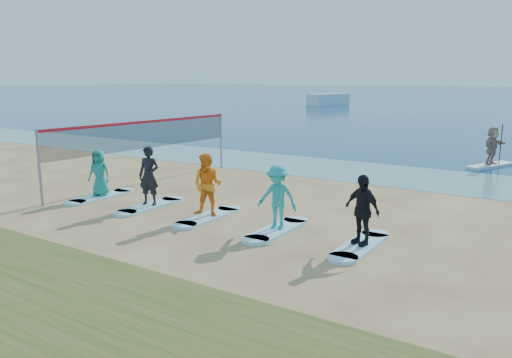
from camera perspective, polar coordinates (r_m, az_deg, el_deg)
The scene contains 16 objects.
ground at distance 13.49m, azimuth -3.94°, elevation -6.09°, with size 600.00×600.00×0.00m, color tan.
shallow_water at distance 22.52m, azimuth 12.37°, elevation 0.78°, with size 600.00×600.00×0.00m, color teal.
volleyball_net at distance 19.83m, azimuth -12.44°, elevation 4.91°, with size 0.52×9.08×2.50m.
paddleboard at distance 25.85m, azimuth 25.23°, elevation 1.41°, with size 0.70×3.00×0.12m, color silver.
paddleboarder at distance 25.72m, azimuth 25.40°, elevation 3.46°, with size 1.63×0.52×1.75m, color tan.
boat_offshore_a at distance 79.85m, azimuth 8.26°, elevation 8.32°, with size 2.41×7.99×1.80m, color silver.
surfboard_0 at distance 18.07m, azimuth -17.31°, elevation -1.93°, with size 0.70×2.20×0.09m, color #A3E8FD.
student_0 at distance 17.90m, azimuth -17.47°, elevation 0.69°, with size 0.78×0.51×1.59m, color #1C8878.
surfboard_1 at distance 16.35m, azimuth -12.00°, elevation -3.03°, with size 0.70×2.20×0.09m, color #A3E8FD.
student_1 at distance 16.14m, azimuth -12.14°, elevation 0.37°, with size 0.69×0.45×1.88m, color black.
surfboard_2 at distance 14.81m, azimuth -5.49°, elevation -4.33°, with size 0.70×2.20×0.09m, color #A3E8FD.
student_2 at distance 14.58m, azimuth -5.56°, elevation -0.68°, with size 0.89×0.70×1.84m, color orange.
surfboard_3 at distance 13.51m, azimuth 2.42°, elevation -5.83°, with size 0.70×2.20×0.09m, color #A3E8FD.
student_3 at distance 13.27m, azimuth 2.45°, elevation -2.08°, with size 1.12×0.64×1.73m, color teal.
surfboard_4 at distance 12.53m, azimuth 11.84°, elevation -7.46°, with size 0.70×2.20×0.09m, color #A3E8FD.
student_4 at distance 12.27m, azimuth 12.01°, elevation -3.45°, with size 1.01×0.42×1.72m, color black.
Camera 1 is at (7.79, -10.24, 4.03)m, focal length 35.00 mm.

